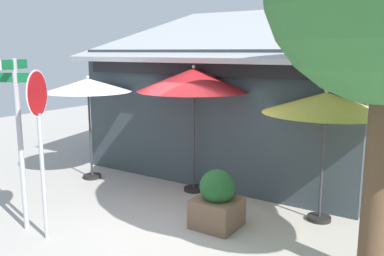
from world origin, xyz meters
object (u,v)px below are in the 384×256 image
sidewalk_planter (217,201)px  patio_umbrella_mustard_right (326,104)px  stop_sign (39,124)px  patio_umbrella_ivory_left (88,86)px  patio_umbrella_crimson_center (194,80)px  street_sign_post (19,129)px

sidewalk_planter → patio_umbrella_mustard_right: bearing=41.3°
stop_sign → sidewalk_planter: (2.19, 1.99, -1.50)m
patio_umbrella_ivory_left → sidewalk_planter: patio_umbrella_ivory_left is taller
stop_sign → patio_umbrella_mustard_right: size_ratio=1.15×
patio_umbrella_ivory_left → stop_sign: bearing=-56.2°
stop_sign → patio_umbrella_crimson_center: bearing=77.1°
patio_umbrella_ivory_left → sidewalk_planter: bearing=-11.2°
street_sign_post → patio_umbrella_ivory_left: street_sign_post is taller
street_sign_post → stop_sign: bearing=-4.2°
patio_umbrella_ivory_left → patio_umbrella_crimson_center: 2.73m
patio_umbrella_crimson_center → sidewalk_planter: size_ratio=2.67×
stop_sign → patio_umbrella_crimson_center: size_ratio=1.00×
stop_sign → sidewalk_planter: 3.32m
stop_sign → patio_umbrella_crimson_center: 3.52m
street_sign_post → patio_umbrella_ivory_left: bearing=114.5°
street_sign_post → patio_umbrella_crimson_center: bearing=67.3°
street_sign_post → stop_sign: (0.62, -0.05, 0.16)m
street_sign_post → stop_sign: 0.64m
patio_umbrella_mustard_right → sidewalk_planter: 2.62m
stop_sign → patio_umbrella_ivory_left: bearing=123.8°
patio_umbrella_ivory_left → sidewalk_planter: size_ratio=2.40×
patio_umbrella_crimson_center → sidewalk_planter: patio_umbrella_crimson_center is taller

